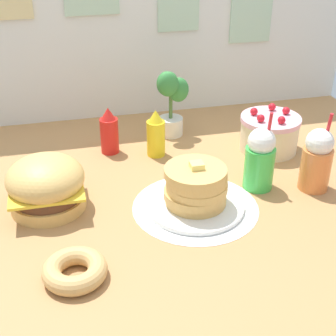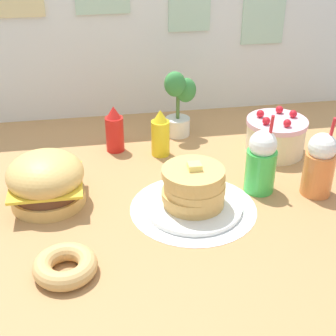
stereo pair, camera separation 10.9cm
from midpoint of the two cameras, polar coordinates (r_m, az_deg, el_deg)
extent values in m
cube|color=#B27F4C|center=(1.88, 3.66, -4.59)|extent=(2.25, 1.86, 0.02)
cube|color=silver|center=(2.53, -0.82, 15.90)|extent=(2.25, 0.03, 0.89)
cube|color=#B2D1B2|center=(2.53, 3.83, 18.19)|extent=(0.21, 0.01, 0.23)
cube|color=#B2D1B2|center=(2.66, 12.25, 16.57)|extent=(0.22, 0.01, 0.25)
cylinder|color=white|center=(1.86, 4.65, -4.69)|extent=(0.48, 0.48, 0.00)
cylinder|color=#DBA859|center=(1.92, -12.17, -3.35)|extent=(0.28, 0.28, 0.05)
cylinder|color=#59331E|center=(1.89, -12.30, -2.25)|extent=(0.26, 0.26, 0.04)
cube|color=yellow|center=(1.88, -12.38, -1.62)|extent=(0.27, 0.27, 0.01)
ellipsoid|color=#E5B260|center=(1.86, -12.49, -0.72)|extent=(0.29, 0.29, 0.16)
cylinder|color=white|center=(1.85, 4.66, -4.43)|extent=(0.37, 0.37, 0.02)
cylinder|color=#E0AD5B|center=(1.84, 4.71, -3.73)|extent=(0.23, 0.23, 0.03)
cylinder|color=#E0AD5B|center=(1.82, 4.61, -3.06)|extent=(0.23, 0.23, 0.03)
cylinder|color=#E0AD5B|center=(1.80, 4.85, -2.24)|extent=(0.23, 0.23, 0.03)
cylinder|color=#E0AD5B|center=(1.79, 4.85, -1.39)|extent=(0.23, 0.23, 0.03)
cylinder|color=#E0AD5B|center=(1.77, 4.72, -0.61)|extent=(0.23, 0.23, 0.03)
cube|color=#F7E072|center=(1.76, 4.88, 0.18)|extent=(0.05, 0.05, 0.02)
cylinder|color=beige|center=(2.28, 13.73, 3.33)|extent=(0.26, 0.26, 0.14)
cylinder|color=#F2B2C6|center=(2.24, 13.98, 5.19)|extent=(0.27, 0.27, 0.02)
sphere|color=red|center=(2.27, 15.72, 6.07)|extent=(0.03, 0.03, 0.03)
sphere|color=red|center=(2.30, 14.19, 6.59)|extent=(0.03, 0.03, 0.03)
sphere|color=red|center=(2.24, 12.09, 6.18)|extent=(0.03, 0.03, 0.03)
sphere|color=red|center=(2.17, 12.80, 5.36)|extent=(0.03, 0.03, 0.03)
sphere|color=red|center=(2.17, 15.13, 5.05)|extent=(0.03, 0.03, 0.03)
cylinder|color=red|center=(2.24, -4.82, 3.94)|extent=(0.08, 0.08, 0.16)
cone|color=red|center=(2.19, -4.94, 6.50)|extent=(0.07, 0.07, 0.05)
cylinder|color=yellow|center=(2.19, 0.54, 3.49)|extent=(0.08, 0.08, 0.16)
cone|color=yellow|center=(2.15, 0.56, 6.10)|extent=(0.07, 0.07, 0.05)
cylinder|color=green|center=(1.96, 12.25, -0.35)|extent=(0.12, 0.12, 0.17)
sphere|color=white|center=(1.91, 12.62, 2.68)|extent=(0.11, 0.11, 0.11)
cylinder|color=red|center=(1.90, 13.41, 3.68)|extent=(0.01, 0.03, 0.17)
cylinder|color=orange|center=(2.00, 18.55, -0.65)|extent=(0.12, 0.12, 0.17)
sphere|color=white|center=(1.95, 19.09, 2.31)|extent=(0.11, 0.11, 0.11)
cylinder|color=red|center=(1.95, 19.88, 3.28)|extent=(0.01, 0.03, 0.17)
torus|color=tan|center=(1.57, -9.90, -11.23)|extent=(0.20, 0.20, 0.06)
torus|color=pink|center=(1.57, -9.91, -11.11)|extent=(0.19, 0.19, 0.05)
cylinder|color=white|center=(2.40, 2.44, 4.86)|extent=(0.12, 0.12, 0.09)
cylinder|color=#4C7238|center=(2.35, 2.50, 7.50)|extent=(0.02, 0.02, 0.15)
ellipsoid|color=#38843D|center=(2.33, 3.46, 9.02)|extent=(0.10, 0.07, 0.12)
ellipsoid|color=#38843D|center=(2.35, 2.09, 9.78)|extent=(0.10, 0.07, 0.12)
ellipsoid|color=#38843D|center=(2.28, 2.24, 9.70)|extent=(0.10, 0.07, 0.12)
camera|label=1|loc=(0.05, -88.36, 0.93)|focal=52.35mm
camera|label=2|loc=(0.05, 91.64, -0.93)|focal=52.35mm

